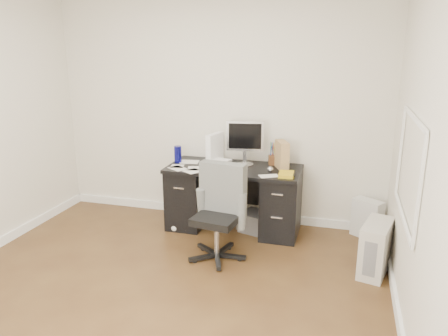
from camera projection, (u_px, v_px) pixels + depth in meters
The scene contains 18 objects.
ground at pixel (150, 301), 3.69m from camera, with size 4.00×4.00×0.00m, color #432915.
room_shell at pixel (146, 104), 3.25m from camera, with size 4.02×4.02×2.71m.
desk at pixel (234, 196), 5.03m from camera, with size 1.50×0.70×0.75m.
loose_papers at pixel (216, 167), 4.94m from camera, with size 1.10×0.60×0.00m, color white, non-canonical shape.
lcd_monitor at pixel (245, 143), 4.93m from camera, with size 0.42×0.24×0.52m, color #BBBBC0, non-canonical shape.
keyboard at pixel (220, 168), 4.85m from camera, with size 0.38×0.13×0.02m, color black.
computer_mouse at pixel (270, 169), 4.72m from camera, with size 0.07×0.07×0.07m, color #BBBBC0.
travel_mug at pixel (178, 154), 5.12m from camera, with size 0.09×0.09×0.19m, color navy.
white_binder at pixel (215, 148), 5.10m from camera, with size 0.14×0.30×0.34m, color white.
magazine_file at pixel (282, 155), 4.85m from camera, with size 0.13×0.26×0.31m, color #99734A.
pen_cup at pixel (273, 154), 5.00m from camera, with size 0.11×0.11×0.26m, color #593619, non-canonical shape.
yellow_book at pixel (287, 174), 4.60m from camera, with size 0.17×0.21×0.04m, color gold.
paper_remote at pixel (219, 173), 4.68m from camera, with size 0.26×0.21×0.02m, color white, non-canonical shape.
office_chair at pixel (217, 214), 4.30m from camera, with size 0.54×0.54×0.96m, color #595C59, non-canonical shape.
pc_tower at pixel (376, 248), 4.09m from camera, with size 0.22×0.50×0.50m, color beige.
shopping_bag at pixel (367, 219), 4.86m from camera, with size 0.32×0.23×0.44m, color silver.
wicker_basket at pixel (193, 206), 5.33m from camera, with size 0.38×0.38×0.38m, color #523418.
desk_printer at pixel (258, 222), 5.03m from camera, with size 0.38×0.31×0.22m, color slate.
Camera 1 is at (1.48, -2.95, 2.09)m, focal length 35.00 mm.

